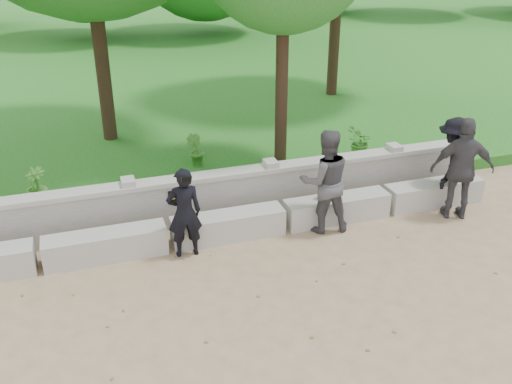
# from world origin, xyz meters

# --- Properties ---
(ground) EXTENTS (80.00, 80.00, 0.00)m
(ground) POSITION_xyz_m (0.00, 0.00, 0.00)
(ground) COLOR tan
(ground) RESTS_ON ground
(lawn) EXTENTS (40.00, 22.00, 0.25)m
(lawn) POSITION_xyz_m (0.00, 14.00, 0.12)
(lawn) COLOR #1C5B19
(lawn) RESTS_ON ground
(concrete_bench) EXTENTS (11.90, 0.45, 0.45)m
(concrete_bench) POSITION_xyz_m (0.00, 1.90, 0.22)
(concrete_bench) COLOR beige
(concrete_bench) RESTS_ON ground
(parapet_wall) EXTENTS (12.50, 0.35, 0.90)m
(parapet_wall) POSITION_xyz_m (0.00, 2.60, 0.46)
(parapet_wall) COLOR #B4B2AA
(parapet_wall) RESTS_ON ground
(man_main) EXTENTS (0.55, 0.50, 1.49)m
(man_main) POSITION_xyz_m (0.22, 1.61, 0.75)
(man_main) COLOR black
(man_main) RESTS_ON ground
(visitor_left) EXTENTS (0.97, 0.81, 1.81)m
(visitor_left) POSITION_xyz_m (2.64, 1.69, 0.90)
(visitor_left) COLOR #45454A
(visitor_left) RESTS_ON ground
(visitor_mid) EXTENTS (1.23, 1.21, 1.70)m
(visitor_mid) POSITION_xyz_m (5.22, 1.80, 0.85)
(visitor_mid) COLOR black
(visitor_mid) RESTS_ON ground
(visitor_right) EXTENTS (1.18, 0.83, 1.85)m
(visitor_right) POSITION_xyz_m (5.09, 1.34, 0.93)
(visitor_right) COLOR #3D3D42
(visitor_right) RESTS_ON ground
(shrub_b) EXTENTS (0.47, 0.46, 0.66)m
(shrub_b) POSITION_xyz_m (1.07, 4.57, 0.58)
(shrub_b) COLOR #3E7C2A
(shrub_b) RESTS_ON lawn
(shrub_c) EXTENTS (0.77, 0.76, 0.65)m
(shrub_c) POSITION_xyz_m (4.50, 3.94, 0.57)
(shrub_c) COLOR #3E7C2A
(shrub_c) RESTS_ON lawn
(shrub_d) EXTENTS (0.50, 0.50, 0.68)m
(shrub_d) POSITION_xyz_m (-2.00, 3.76, 0.59)
(shrub_d) COLOR #3E7C2A
(shrub_d) RESTS_ON lawn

